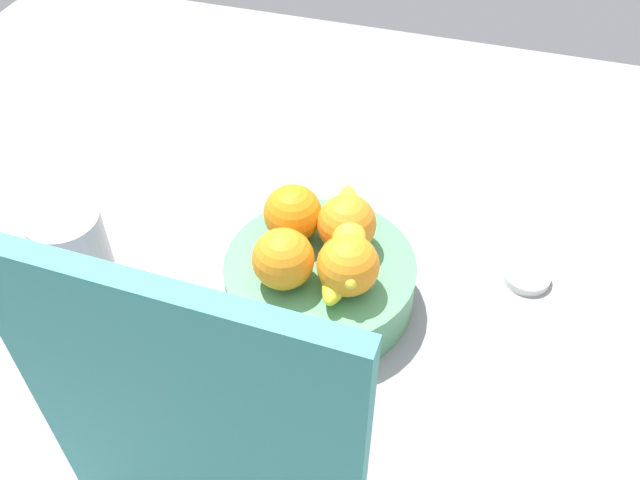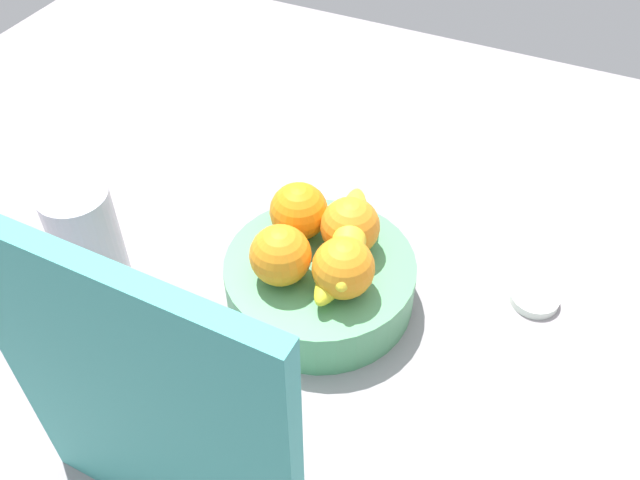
# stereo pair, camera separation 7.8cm
# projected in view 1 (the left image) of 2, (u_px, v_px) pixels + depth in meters

# --- Properties ---
(ground_plane) EXTENTS (1.80, 1.40, 0.03)m
(ground_plane) POSITION_uv_depth(u_px,v_px,m) (346.00, 301.00, 0.89)
(ground_plane) COLOR gray
(fruit_bowl) EXTENTS (0.23, 0.23, 0.06)m
(fruit_bowl) POSITION_uv_depth(u_px,v_px,m) (320.00, 281.00, 0.85)
(fruit_bowl) COLOR #539A68
(fruit_bowl) RESTS_ON ground_plane
(orange_front_left) EXTENTS (0.07, 0.07, 0.07)m
(orange_front_left) POSITION_uv_depth(u_px,v_px,m) (283.00, 259.00, 0.78)
(orange_front_left) COLOR orange
(orange_front_left) RESTS_ON fruit_bowl
(orange_front_right) EXTENTS (0.07, 0.07, 0.07)m
(orange_front_right) POSITION_uv_depth(u_px,v_px,m) (348.00, 265.00, 0.77)
(orange_front_right) COLOR orange
(orange_front_right) RESTS_ON fruit_bowl
(orange_center) EXTENTS (0.07, 0.07, 0.07)m
(orange_center) POSITION_uv_depth(u_px,v_px,m) (347.00, 224.00, 0.82)
(orange_center) COLOR orange
(orange_center) RESTS_ON fruit_bowl
(orange_back_left) EXTENTS (0.07, 0.07, 0.07)m
(orange_back_left) POSITION_uv_depth(u_px,v_px,m) (293.00, 214.00, 0.83)
(orange_back_left) COLOR orange
(orange_back_left) RESTS_ON fruit_bowl
(banana_bunch) EXTENTS (0.09, 0.18, 0.06)m
(banana_bunch) POSITION_uv_depth(u_px,v_px,m) (351.00, 244.00, 0.80)
(banana_bunch) COLOR yellow
(banana_bunch) RESTS_ON fruit_bowl
(cutting_board) EXTENTS (0.28, 0.03, 0.36)m
(cutting_board) POSITION_uv_depth(u_px,v_px,m) (192.00, 437.00, 0.53)
(cutting_board) COLOR teal
(cutting_board) RESTS_ON ground_plane
(thermos_tumbler) EXTENTS (0.08, 0.08, 0.15)m
(thermos_tumbler) POSITION_uv_depth(u_px,v_px,m) (78.00, 264.00, 0.81)
(thermos_tumbler) COLOR #B7B5C3
(thermos_tumbler) RESTS_ON ground_plane
(jar_lid) EXTENTS (0.06, 0.06, 0.01)m
(jar_lid) POSITION_uv_depth(u_px,v_px,m) (527.00, 276.00, 0.89)
(jar_lid) COLOR silver
(jar_lid) RESTS_ON ground_plane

